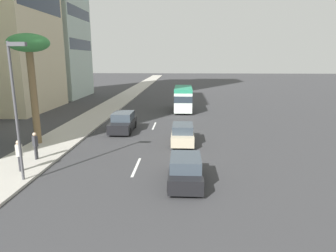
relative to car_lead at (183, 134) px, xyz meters
name	(u,v)px	position (x,y,z in m)	size (l,w,h in m)	color
ground_plane	(159,114)	(12.07, 2.81, -0.73)	(198.00, 198.00, 0.00)	#38383A
sidewalk_right	(100,113)	(12.07, 9.95, -0.65)	(162.00, 3.68, 0.15)	#B2ADA3
lane_stripe_mid	(136,167)	(-5.48, 2.81, -0.72)	(3.20, 0.16, 0.01)	silver
lane_stripe_far	(154,126)	(5.85, 2.81, -0.72)	(3.20, 0.16, 0.01)	silver
car_lead	(183,134)	(0.00, 0.00, 0.00)	(4.24, 1.79, 1.53)	beige
minibus_second	(183,98)	(14.63, -0.01, 0.92)	(6.49, 2.28, 3.00)	silver
car_third	(123,122)	(3.62, 5.45, 0.08)	(4.56, 1.94, 1.71)	black
car_fourth	(185,170)	(-7.69, -0.18, 0.00)	(4.06, 1.80, 1.53)	black
pedestrian_near_lamp	(35,144)	(-4.77, 9.39, 0.40)	(0.36, 0.39, 1.77)	#333338
pedestrian_mid_block	(19,154)	(-6.80, 9.30, 0.44)	(0.30, 0.34, 1.82)	#333338
palm_tree	(29,51)	(-1.08, 11.09, 6.29)	(2.92, 2.92, 8.09)	brown
street_lamp	(16,98)	(-8.03, 8.40, 3.81)	(0.24, 0.97, 7.17)	#4C4C51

